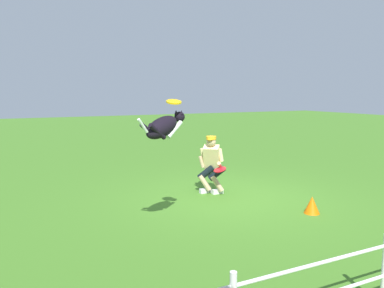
# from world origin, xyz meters

# --- Properties ---
(ground_plane) EXTENTS (60.00, 60.00, 0.00)m
(ground_plane) POSITION_xyz_m (0.00, 0.00, 0.00)
(ground_plane) COLOR #427823
(person) EXTENTS (0.59, 0.71, 1.29)m
(person) POSITION_xyz_m (0.20, -0.55, 0.70)
(person) COLOR silver
(person) RESTS_ON ground_plane
(dog) EXTENTS (0.99, 0.57, 0.48)m
(dog) POSITION_xyz_m (2.11, 1.31, 1.72)
(dog) COLOR black
(frisbee_flying) EXTENTS (0.32, 0.31, 0.11)m
(frisbee_flying) POSITION_xyz_m (1.91, 1.24, 2.09)
(frisbee_flying) COLOR yellow
(frisbee_held) EXTENTS (0.37, 0.38, 0.14)m
(frisbee_held) POSITION_xyz_m (0.21, -0.17, 0.61)
(frisbee_held) COLOR red
(frisbee_held) RESTS_ON person
(training_cone) EXTENTS (0.29, 0.29, 0.32)m
(training_cone) POSITION_xyz_m (-0.76, 1.55, 0.16)
(training_cone) COLOR orange
(training_cone) RESTS_ON ground_plane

